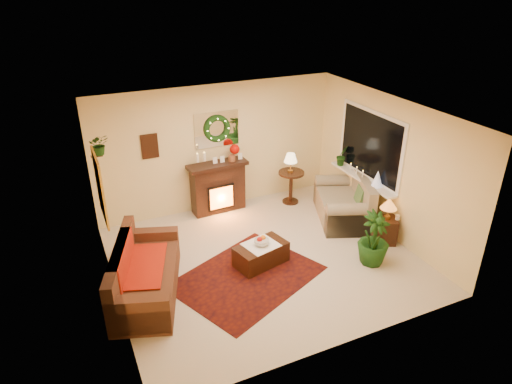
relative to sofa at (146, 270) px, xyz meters
name	(u,v)px	position (x,y,z in m)	size (l,w,h in m)	color
floor	(264,259)	(2.04, 0.07, -0.43)	(5.00, 5.00, 0.00)	beige
ceiling	(266,114)	(2.04, 0.07, 2.17)	(5.00, 5.00, 0.00)	white
wall_back	(217,148)	(2.04, 2.32, 0.87)	(5.00, 5.00, 0.00)	#EFD88C
wall_front	(344,266)	(2.04, -2.18, 0.87)	(5.00, 5.00, 0.00)	#EFD88C
wall_left	(106,225)	(-0.46, 0.07, 0.87)	(4.50, 4.50, 0.00)	#EFD88C
wall_right	(388,167)	(4.54, 0.07, 0.87)	(4.50, 4.50, 0.00)	#EFD88C
area_rug	(247,277)	(1.55, -0.29, -0.42)	(2.23, 1.67, 0.01)	#3E0C03
sofa	(146,270)	(0.00, 0.00, 0.00)	(0.87, 1.98, 0.85)	brown
red_throw	(139,266)	(-0.08, 0.11, 0.03)	(0.75, 1.22, 0.02)	red
fireplace	(218,186)	(1.95, 2.11, 0.12)	(1.09, 0.34, 0.99)	black
poinsettia	(235,149)	(2.34, 2.11, 0.87)	(0.20, 0.20, 0.20)	#AD0900
mantel_candle_a	(197,158)	(1.54, 2.06, 0.83)	(0.06, 0.06, 0.17)	beige
mantel_candle_b	(204,157)	(1.68, 2.06, 0.83)	(0.06, 0.06, 0.17)	silver
mantel_mirror	(217,129)	(2.04, 2.30, 1.27)	(0.92, 0.02, 0.72)	white
wreath	(217,129)	(2.04, 2.26, 1.29)	(0.55, 0.55, 0.11)	#194719
wall_art	(150,146)	(0.69, 2.30, 1.12)	(0.32, 0.03, 0.48)	#381E11
gold_mirror	(100,187)	(-0.44, 0.37, 1.32)	(0.03, 0.84, 1.00)	gold
hanging_plant	(101,154)	(-0.30, 1.12, 1.54)	(0.33, 0.28, 0.36)	#194719
loveseat	(343,199)	(4.10, 0.75, -0.01)	(0.90, 1.56, 0.90)	tan
window_frame	(370,145)	(4.53, 0.62, 1.12)	(0.03, 1.86, 1.36)	white
window_glass	(370,145)	(4.51, 0.62, 1.12)	(0.02, 1.70, 1.22)	black
window_sill	(362,179)	(4.42, 0.62, 0.44)	(0.22, 1.86, 0.04)	white
mini_tree	(377,179)	(4.43, 0.20, 0.61)	(0.21, 0.21, 0.32)	silver
sill_plant	(342,156)	(4.40, 1.33, 0.66)	(0.30, 0.24, 0.54)	#275124
side_table_round	(291,188)	(3.49, 1.80, -0.10)	(0.55, 0.55, 0.71)	#37130B
lamp_cream	(290,165)	(3.46, 1.79, 0.45)	(0.28, 0.28, 0.43)	#FFE5AB
end_table_square	(385,229)	(4.30, -0.32, -0.16)	(0.39, 0.39, 0.48)	black
lamp_tiffany	(389,206)	(4.31, -0.33, 0.32)	(0.30, 0.30, 0.45)	orange
coffee_table	(261,253)	(1.93, -0.02, -0.22)	(0.89, 0.49, 0.37)	black
fruit_bowl	(262,241)	(1.94, -0.02, 0.02)	(0.25, 0.25, 0.06)	beige
floor_palm	(374,240)	(3.68, -0.78, 0.02)	(1.58, 1.58, 2.83)	#22431F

